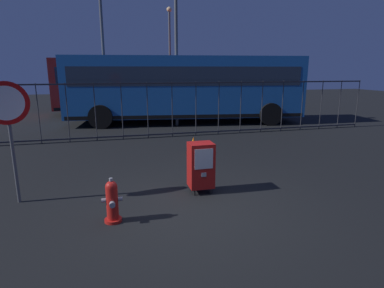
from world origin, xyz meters
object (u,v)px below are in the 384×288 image
(newspaper_box_primary, at_px, (201,165))
(traffic_cone, at_px, (193,146))
(fire_hydrant, at_px, (112,201))
(bus_far, at_px, (147,82))
(street_light_near_left, at_px, (170,50))
(stop_sign, at_px, (8,117))
(street_light_far_left, at_px, (176,24))
(street_light_near_right, at_px, (102,26))
(bus_near, at_px, (185,86))

(newspaper_box_primary, bearing_deg, traffic_cone, 77.85)
(fire_hydrant, height_order, bus_far, bus_far)
(fire_hydrant, distance_m, traffic_cone, 4.41)
(street_light_near_left, bearing_deg, stop_sign, -111.12)
(traffic_cone, bearing_deg, bus_far, 90.38)
(newspaper_box_primary, distance_m, stop_sign, 3.59)
(street_light_near_left, bearing_deg, street_light_far_left, -98.82)
(stop_sign, bearing_deg, street_light_near_left, 68.88)
(bus_far, bearing_deg, street_light_near_right, -137.01)
(bus_near, xyz_separation_m, street_light_near_left, (0.62, 6.82, 2.00))
(traffic_cone, relative_size, street_light_near_left, 0.08)
(newspaper_box_primary, distance_m, bus_far, 13.40)
(stop_sign, xyz_separation_m, street_light_near_right, (1.62, 10.19, 2.82))
(traffic_cone, bearing_deg, stop_sign, -148.30)
(street_light_far_left, bearing_deg, stop_sign, -121.62)
(traffic_cone, bearing_deg, street_light_far_left, 83.24)
(newspaper_box_primary, distance_m, bus_near, 8.82)
(stop_sign, relative_size, street_light_near_left, 0.35)
(street_light_near_left, relative_size, street_light_far_left, 0.85)
(street_light_near_left, bearing_deg, traffic_cone, -97.99)
(stop_sign, bearing_deg, fire_hydrant, -36.27)
(newspaper_box_primary, height_order, street_light_far_left, street_light_far_left)
(street_light_near_right, xyz_separation_m, street_light_far_left, (3.02, -2.65, -0.15))
(bus_near, distance_m, bus_far, 4.92)
(stop_sign, height_order, bus_near, bus_near)
(newspaper_box_primary, distance_m, street_light_near_right, 11.39)
(newspaper_box_primary, height_order, street_light_near_left, street_light_near_left)
(street_light_near_right, distance_m, street_light_far_left, 4.02)
(bus_far, bearing_deg, stop_sign, -113.80)
(street_light_near_left, xyz_separation_m, street_light_near_right, (-4.18, -4.82, 0.72))
(bus_far, bearing_deg, bus_near, -82.56)
(street_light_near_right, bearing_deg, street_light_near_left, 49.09)
(fire_hydrant, relative_size, street_light_near_right, 0.10)
(newspaper_box_primary, xyz_separation_m, traffic_cone, (0.62, 2.87, -0.31))
(traffic_cone, xyz_separation_m, bus_far, (-0.07, 10.47, 1.45))
(fire_hydrant, bearing_deg, stop_sign, 143.73)
(traffic_cone, height_order, street_light_far_left, street_light_far_left)
(bus_far, distance_m, street_light_near_left, 3.39)
(traffic_cone, distance_m, street_light_near_right, 9.08)
(bus_far, distance_m, street_light_far_left, 6.04)
(fire_hydrant, xyz_separation_m, street_light_far_left, (2.96, 8.77, 3.92))
(traffic_cone, height_order, street_light_near_left, street_light_near_left)
(bus_near, bearing_deg, bus_far, 112.65)
(fire_hydrant, bearing_deg, newspaper_box_primary, 26.35)
(traffic_cone, distance_m, street_light_far_left, 6.47)
(fire_hydrant, distance_m, street_light_near_left, 17.09)
(street_light_near_left, bearing_deg, fire_hydrant, -104.21)
(street_light_near_left, height_order, street_light_far_left, street_light_far_left)
(newspaper_box_primary, relative_size, street_light_near_right, 0.13)
(traffic_cone, bearing_deg, street_light_near_right, 107.46)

